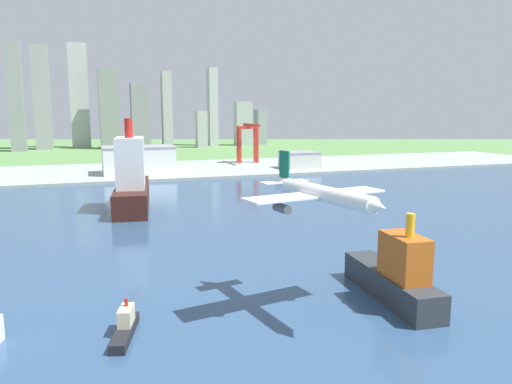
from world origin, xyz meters
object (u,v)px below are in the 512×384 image
(airplane_landing, at_px, (322,194))
(cargo_ship, at_px, (132,183))
(tugboat_small, at_px, (125,326))
(container_barge, at_px, (395,276))
(warehouse_annex, at_px, (299,160))
(warehouse_main, at_px, (138,160))
(port_crane_red, at_px, (248,135))

(airplane_landing, distance_m, cargo_ship, 171.76)
(cargo_ship, distance_m, tugboat_small, 165.05)
(container_barge, bearing_deg, warehouse_annex, 70.46)
(warehouse_main, bearing_deg, cargo_ship, -97.29)
(cargo_ship, height_order, port_crane_red, cargo_ship)
(port_crane_red, relative_size, warehouse_main, 0.77)
(cargo_ship, height_order, tugboat_small, cargo_ship)
(airplane_landing, xyz_separation_m, warehouse_main, (-14.70, 314.24, -18.83))
(port_crane_red, bearing_deg, warehouse_annex, -63.97)
(port_crane_red, bearing_deg, container_barge, -102.00)
(tugboat_small, xyz_separation_m, warehouse_annex, (181.86, 298.72, 7.67))
(airplane_landing, height_order, warehouse_main, airplane_landing)
(cargo_ship, xyz_separation_m, warehouse_annex, (164.96, 134.99, -4.50))
(tugboat_small, relative_size, warehouse_main, 0.32)
(airplane_landing, xyz_separation_m, container_barge, (24.54, 1.18, -25.29))
(container_barge, distance_m, tugboat_small, 75.14)
(container_barge, distance_m, port_crane_red, 371.36)
(container_barge, height_order, tugboat_small, container_barge)
(warehouse_main, height_order, warehouse_annex, warehouse_main)
(airplane_landing, bearing_deg, warehouse_annex, 66.51)
(airplane_landing, relative_size, warehouse_annex, 1.40)
(airplane_landing, relative_size, port_crane_red, 0.96)
(container_barge, relative_size, warehouse_main, 0.72)
(airplane_landing, bearing_deg, container_barge, 2.75)
(cargo_ship, bearing_deg, port_crane_red, 55.45)
(cargo_ship, bearing_deg, container_barge, -70.76)
(tugboat_small, relative_size, warehouse_annex, 0.61)
(airplane_landing, distance_m, tugboat_small, 58.93)
(port_crane_red, bearing_deg, airplane_landing, -105.61)
(airplane_landing, height_order, warehouse_annex, airplane_landing)
(port_crane_red, distance_m, warehouse_main, 127.55)
(port_crane_red, relative_size, warehouse_annex, 1.45)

